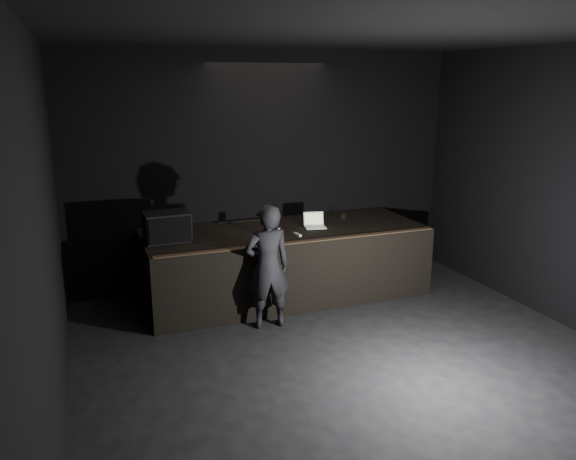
# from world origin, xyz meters

# --- Properties ---
(ground) EXTENTS (7.00, 7.00, 0.00)m
(ground) POSITION_xyz_m (0.00, 0.00, 0.00)
(ground) COLOR black
(ground) RESTS_ON ground
(room_walls) EXTENTS (6.10, 7.10, 3.52)m
(room_walls) POSITION_xyz_m (0.00, 0.00, 2.02)
(room_walls) COLOR black
(room_walls) RESTS_ON ground
(stage_riser) EXTENTS (4.00, 1.50, 1.00)m
(stage_riser) POSITION_xyz_m (0.00, 2.73, 0.50)
(stage_riser) COLOR black
(stage_riser) RESTS_ON ground
(riser_lip) EXTENTS (3.92, 0.10, 0.01)m
(riser_lip) POSITION_xyz_m (0.00, 2.02, 1.01)
(riser_lip) COLOR brown
(riser_lip) RESTS_ON stage_riser
(stage_monitor) EXTENTS (0.60, 0.45, 0.39)m
(stage_monitor) POSITION_xyz_m (-1.67, 2.69, 1.19)
(stage_monitor) COLOR black
(stage_monitor) RESTS_ON stage_riser
(cable) EXTENTS (0.86, 0.04, 0.02)m
(cable) POSITION_xyz_m (-0.38, 3.33, 1.01)
(cable) COLOR black
(cable) RESTS_ON stage_riser
(laptop) EXTENTS (0.34, 0.31, 0.20)m
(laptop) POSITION_xyz_m (0.44, 2.69, 1.05)
(laptop) COLOR white
(laptop) RESTS_ON stage_riser
(beer_can) EXTENTS (0.07, 0.07, 0.17)m
(beer_can) POSITION_xyz_m (-0.28, 2.25, 1.08)
(beer_can) COLOR silver
(beer_can) RESTS_ON stage_riser
(plastic_cup) EXTENTS (0.08, 0.08, 0.10)m
(plastic_cup) POSITION_xyz_m (1.01, 2.91, 1.05)
(plastic_cup) COLOR white
(plastic_cup) RESTS_ON stage_riser
(wii_remote) EXTENTS (0.06, 0.16, 0.03)m
(wii_remote) POSITION_xyz_m (0.04, 2.34, 1.01)
(wii_remote) COLOR white
(wii_remote) RESTS_ON stage_riser
(person) EXTENTS (0.60, 0.41, 1.60)m
(person) POSITION_xyz_m (-0.59, 1.78, 0.80)
(person) COLOR black
(person) RESTS_ON ground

